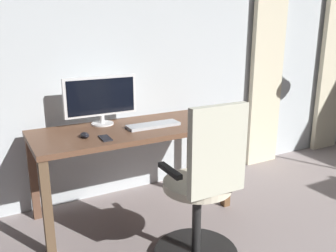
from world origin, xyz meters
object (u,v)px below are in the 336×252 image
object	(u,v)px
computer_keyboard	(153,125)
computer_mouse	(85,135)
computer_monitor	(101,98)
cell_phone_by_monitor	(212,123)
cell_phone_face_up	(105,138)
desk	(133,139)
office_chair	(203,193)

from	to	relation	value
computer_keyboard	computer_mouse	size ratio (longest dim) A/B	4.28
computer_monitor	computer_keyboard	world-z (taller)	computer_monitor
computer_monitor	computer_mouse	world-z (taller)	computer_monitor
cell_phone_by_monitor	cell_phone_face_up	world-z (taller)	same
computer_keyboard	computer_mouse	distance (m)	0.56
desk	computer_monitor	xyz separation A→B (m)	(0.17, -0.21, 0.31)
desk	cell_phone_face_up	world-z (taller)	cell_phone_face_up
computer_keyboard	computer_mouse	bearing A→B (deg)	2.37
cell_phone_face_up	desk	bearing A→B (deg)	-145.37
office_chair	cell_phone_face_up	size ratio (longest dim) A/B	7.56
cell_phone_face_up	cell_phone_by_monitor	bearing A→B (deg)	-179.54
computer_mouse	desk	bearing A→B (deg)	-168.89
computer_mouse	cell_phone_by_monitor	distance (m)	1.03
computer_mouse	cell_phone_face_up	xyz separation A→B (m)	(-0.12, 0.10, -0.01)
computer_mouse	computer_keyboard	bearing A→B (deg)	-177.63
desk	cell_phone_by_monitor	bearing A→B (deg)	161.56
desk	computer_keyboard	world-z (taller)	computer_keyboard
desk	computer_keyboard	size ratio (longest dim) A/B	3.62
office_chair	computer_monitor	size ratio (longest dim) A/B	1.83
cell_phone_by_monitor	computer_keyboard	bearing A→B (deg)	15.95
office_chair	cell_phone_face_up	distance (m)	0.81
office_chair	cell_phone_face_up	bearing A→B (deg)	121.36
office_chair	cell_phone_by_monitor	size ratio (longest dim) A/B	7.56
office_chair	computer_monitor	xyz separation A→B (m)	(0.29, -1.05, 0.45)
office_chair	cell_phone_by_monitor	xyz separation A→B (m)	(-0.51, -0.63, 0.24)
computer_monitor	desk	bearing A→B (deg)	130.27
computer_monitor	cell_phone_face_up	bearing A→B (deg)	74.35
computer_mouse	cell_phone_face_up	size ratio (longest dim) A/B	0.69
office_chair	computer_mouse	bearing A→B (deg)	124.43
office_chair	computer_keyboard	size ratio (longest dim) A/B	2.54
desk	cell_phone_face_up	distance (m)	0.35
computer_monitor	cell_phone_by_monitor	bearing A→B (deg)	152.53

